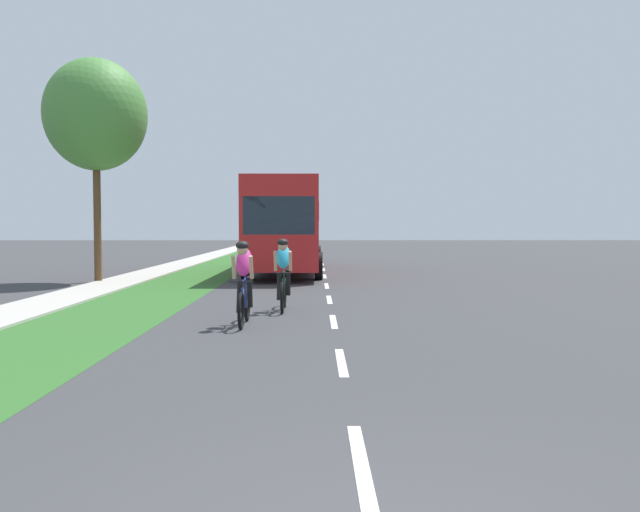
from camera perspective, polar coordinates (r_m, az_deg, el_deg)
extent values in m
plane|color=#38383A|center=(23.48, 0.43, -1.86)|extent=(120.00, 120.00, 0.00)
cube|color=#2D6026|center=(23.86, -10.73, -1.82)|extent=(2.62, 70.00, 0.01)
cube|color=#B2ADA3|center=(24.33, -15.63, -1.79)|extent=(1.59, 70.00, 0.10)
cube|color=white|center=(5.35, 3.59, -17.58)|extent=(0.12, 1.80, 0.01)
cube|color=white|center=(8.94, 1.89, -9.28)|extent=(0.12, 1.80, 0.01)
cube|color=white|center=(12.61, 1.19, -5.77)|extent=(0.12, 1.80, 0.01)
cube|color=white|center=(16.31, 0.82, -3.84)|extent=(0.12, 1.80, 0.01)
cube|color=white|center=(20.03, 0.58, -2.63)|extent=(0.12, 1.80, 0.01)
cube|color=white|center=(23.75, 0.42, -1.80)|extent=(0.12, 1.80, 0.01)
cube|color=white|center=(27.47, 0.30, -1.19)|extent=(0.12, 1.80, 0.01)
cube|color=white|center=(31.19, 0.22, -0.73)|extent=(0.12, 1.80, 0.01)
cube|color=white|center=(34.92, 0.15, -0.37)|extent=(0.12, 1.80, 0.01)
cube|color=white|center=(38.65, 0.09, -0.07)|extent=(0.12, 1.80, 0.01)
cube|color=white|center=(42.38, 0.04, 0.17)|extent=(0.12, 1.80, 0.01)
cube|color=white|center=(46.11, 0.00, 0.37)|extent=(0.12, 1.80, 0.01)
cube|color=white|center=(49.84, -0.03, 0.54)|extent=(0.12, 1.80, 0.01)
cube|color=white|center=(53.57, -0.06, 0.69)|extent=(0.12, 1.80, 0.01)
torus|color=black|center=(12.72, -6.42, -4.18)|extent=(0.06, 0.68, 0.68)
torus|color=black|center=(11.70, -6.95, -4.79)|extent=(0.06, 0.68, 0.68)
cylinder|color=#23389E|center=(12.09, -6.73, -3.69)|extent=(0.04, 0.59, 0.43)
cylinder|color=#23389E|center=(12.36, -6.59, -3.08)|extent=(0.04, 0.04, 0.55)
cylinder|color=#23389E|center=(12.11, -6.72, -2.11)|extent=(0.03, 0.55, 0.03)
cylinder|color=black|center=(11.66, -6.96, -2.24)|extent=(0.42, 0.02, 0.02)
ellipsoid|color=#CC2D8C|center=(12.15, -6.69, -0.53)|extent=(0.30, 0.54, 0.63)
sphere|color=tan|center=(11.86, -6.84, 0.55)|extent=(0.20, 0.20, 0.20)
ellipsoid|color=black|center=(11.86, -6.84, 0.94)|extent=(0.24, 0.28, 0.16)
cylinder|color=tan|center=(11.90, -7.60, -0.99)|extent=(0.07, 0.26, 0.45)
cylinder|color=tan|center=(11.86, -6.07, -0.99)|extent=(0.07, 0.26, 0.45)
cylinder|color=black|center=(12.30, -7.10, -3.58)|extent=(0.10, 0.30, 0.60)
cylinder|color=black|center=(12.22, -6.19, -3.15)|extent=(0.10, 0.25, 0.61)
torus|color=black|center=(14.75, -3.13, -3.23)|extent=(0.06, 0.68, 0.68)
torus|color=black|center=(13.72, -3.33, -3.67)|extent=(0.06, 0.68, 0.68)
cylinder|color=#194C2D|center=(14.12, -3.25, -2.76)|extent=(0.04, 0.59, 0.43)
cylinder|color=#194C2D|center=(14.39, -3.20, -2.26)|extent=(0.04, 0.04, 0.55)
cylinder|color=#194C2D|center=(14.14, -3.24, -1.41)|extent=(0.03, 0.55, 0.03)
cylinder|color=black|center=(13.69, -3.33, -1.50)|extent=(0.42, 0.02, 0.02)
ellipsoid|color=#26A5CC|center=(14.19, -3.23, -0.06)|extent=(0.30, 0.54, 0.63)
sphere|color=tan|center=(13.90, -3.29, 0.87)|extent=(0.20, 0.20, 0.20)
ellipsoid|color=black|center=(13.90, -3.29, 1.20)|extent=(0.24, 0.28, 0.16)
cylinder|color=tan|center=(13.92, -3.95, -0.44)|extent=(0.07, 0.26, 0.45)
cylinder|color=tan|center=(13.91, -2.63, -0.44)|extent=(0.07, 0.26, 0.45)
cylinder|color=black|center=(14.32, -3.61, -2.68)|extent=(0.10, 0.30, 0.60)
cylinder|color=black|center=(14.25, -2.82, -2.30)|extent=(0.10, 0.25, 0.61)
cube|color=red|center=(26.07, -2.93, 2.83)|extent=(2.50, 11.60, 3.10)
cube|color=#1E2833|center=(26.08, -2.93, 3.71)|extent=(2.52, 10.67, 0.64)
cube|color=#1E2833|center=(20.31, -3.64, 3.58)|extent=(2.25, 0.06, 1.20)
cylinder|color=black|center=(22.45, -6.53, -0.86)|extent=(0.28, 0.96, 0.96)
cylinder|color=black|center=(22.32, -0.14, -0.86)|extent=(0.28, 0.96, 0.96)
cylinder|color=black|center=(29.37, -5.09, -0.02)|extent=(0.28, 0.96, 0.96)
cylinder|color=black|center=(29.27, -0.21, -0.02)|extent=(0.28, 0.96, 0.96)
cube|color=silver|center=(43.56, -1.61, 1.07)|extent=(1.76, 4.30, 0.76)
cube|color=silver|center=(43.69, -1.61, 1.89)|extent=(1.55, 2.24, 0.52)
cube|color=#1E2833|center=(42.73, -1.63, 1.84)|extent=(1.44, 0.08, 0.44)
cylinder|color=black|center=(42.26, -2.84, 0.59)|extent=(0.22, 0.64, 0.64)
cylinder|color=black|center=(42.23, -0.45, 0.59)|extent=(0.22, 0.64, 0.64)
cylinder|color=black|center=(44.93, -2.70, 0.71)|extent=(0.22, 0.64, 0.64)
cylinder|color=black|center=(44.89, -0.45, 0.71)|extent=(0.22, 0.64, 0.64)
cylinder|color=brown|center=(22.46, -18.98, 3.08)|extent=(0.24, 0.24, 4.15)
ellipsoid|color=#478438|center=(22.75, -19.11, 11.65)|extent=(3.29, 3.29, 3.62)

